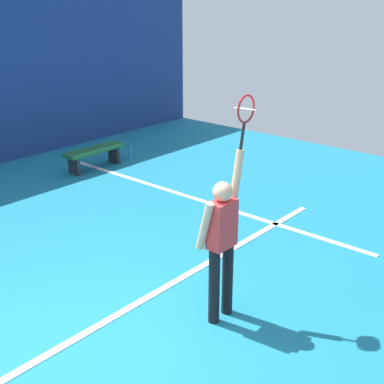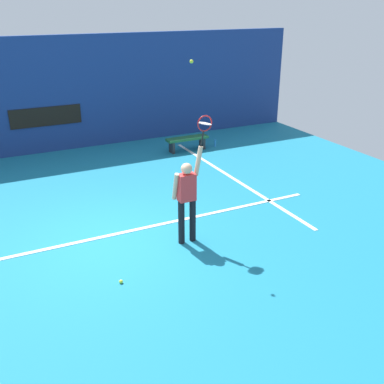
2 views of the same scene
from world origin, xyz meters
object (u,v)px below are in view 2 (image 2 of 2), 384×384
tennis_ball (191,61)px  spare_ball (121,282)px  court_bench (187,141)px  water_bottle (215,143)px  tennis_player (187,196)px  tennis_racket (205,125)px

tennis_ball → spare_ball: bearing=-155.5°
court_bench → water_bottle: court_bench is taller
tennis_player → water_bottle: bearing=56.1°
court_bench → spare_ball: bearing=-124.4°
tennis_racket → tennis_ball: bearing=-173.9°
tennis_racket → spare_ball: size_ratio=9.17×
court_bench → tennis_ball: bearing=-115.0°
water_bottle → spare_ball: 8.34m
tennis_racket → court_bench: (2.30, 5.52, -2.05)m
spare_ball → tennis_ball: bearing=24.5°
water_bottle → spare_ball: (-5.39, -6.36, -0.09)m
tennis_player → tennis_racket: tennis_racket is taller
tennis_racket → tennis_ball: size_ratio=9.17×
court_bench → water_bottle: 1.06m
tennis_ball → court_bench: 6.92m
tennis_player → tennis_racket: bearing=-0.7°
court_bench → water_bottle: size_ratio=5.83×
court_bench → spare_ball: 7.71m
tennis_player → tennis_racket: 1.42m
tennis_racket → water_bottle: tennis_racket is taller
tennis_racket → court_bench: tennis_racket is taller
tennis_ball → court_bench: bearing=65.0°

